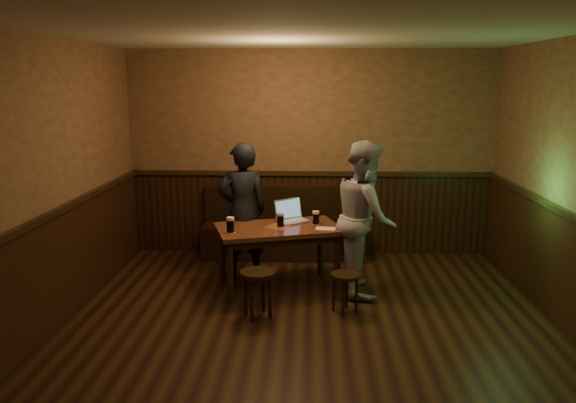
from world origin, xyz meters
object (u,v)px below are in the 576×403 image
(pub_table, at_px, (278,235))
(stool_left, at_px, (258,280))
(pint_mid, at_px, (280,220))
(pint_right, at_px, (316,218))
(pint_left, at_px, (230,225))
(person_grey, at_px, (365,217))
(person_suit, at_px, (242,211))
(bench, at_px, (284,234))
(laptop, at_px, (291,216))
(stool_right, at_px, (345,281))

(pub_table, height_order, stool_left, pub_table)
(pub_table, relative_size, pint_mid, 9.50)
(pub_table, height_order, pint_right, pint_right)
(pint_left, xyz_separation_m, person_grey, (1.49, 0.25, 0.04))
(pub_table, bearing_deg, person_suit, 124.11)
(bench, height_order, stool_left, bench)
(person_grey, bearing_deg, pint_mid, 85.53)
(pint_left, height_order, pint_mid, pint_left)
(pub_table, relative_size, pint_left, 8.82)
(stool_left, bearing_deg, pint_left, 122.44)
(laptop, bearing_deg, person_grey, -55.22)
(bench, height_order, person_grey, person_grey)
(pub_table, distance_m, person_suit, 0.62)
(pint_left, distance_m, person_suit, 0.65)
(person_grey, bearing_deg, pint_left, 96.97)
(laptop, xyz_separation_m, person_suit, (-0.59, 0.10, 0.03))
(pub_table, distance_m, stool_right, 1.04)
(bench, bearing_deg, pint_left, -108.66)
(bench, xyz_separation_m, pint_left, (-0.51, -1.51, 0.52))
(pint_right, bearing_deg, person_grey, -15.71)
(person_suit, bearing_deg, person_grey, 143.45)
(pint_right, bearing_deg, pint_left, -156.75)
(pub_table, relative_size, person_suit, 0.93)
(stool_left, height_order, laptop, laptop)
(pint_left, bearing_deg, person_suit, 85.36)
(pint_left, height_order, pint_right, pint_left)
(stool_left, bearing_deg, laptop, 74.67)
(bench, bearing_deg, laptop, -81.89)
(pub_table, xyz_separation_m, pint_right, (0.43, 0.12, 0.18))
(person_suit, bearing_deg, pint_right, 143.52)
(pint_mid, relative_size, laptop, 0.36)
(stool_right, height_order, person_suit, person_suit)
(pub_table, xyz_separation_m, pint_mid, (0.02, 0.00, 0.18))
(bench, bearing_deg, pint_right, -68.85)
(pub_table, distance_m, laptop, 0.35)
(pint_mid, bearing_deg, stool_right, -43.42)
(pint_mid, distance_m, pint_right, 0.42)
(stool_left, distance_m, pint_mid, 0.95)
(bench, height_order, pub_table, bench)
(stool_right, xyz_separation_m, person_suit, (-1.19, 1.04, 0.50))
(pub_table, bearing_deg, bench, 72.98)
(pint_mid, distance_m, laptop, 0.30)
(stool_left, height_order, person_grey, person_grey)
(stool_right, bearing_deg, pint_right, 110.95)
(stool_right, height_order, person_grey, person_grey)
(pub_table, bearing_deg, stool_left, -118.32)
(pub_table, relative_size, laptop, 3.39)
(pint_mid, bearing_deg, person_suit, 142.58)
(stool_left, bearing_deg, person_suit, 103.79)
(bench, xyz_separation_m, laptop, (0.14, -0.96, 0.50))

